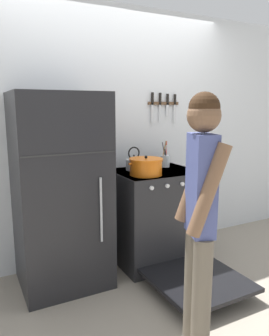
{
  "coord_description": "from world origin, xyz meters",
  "views": [
    {
      "loc": [
        -1.35,
        -3.07,
        1.56
      ],
      "look_at": [
        -0.01,
        -0.48,
        1.02
      ],
      "focal_mm": 35.0,
      "sensor_mm": 36.0,
      "label": 1
    }
  ],
  "objects_px": {
    "stove_range": "(157,217)",
    "tea_kettle": "(134,163)",
    "utensil_jar": "(165,160)",
    "refrigerator": "(61,191)",
    "dutch_oven_pot": "(146,167)",
    "person": "(200,213)"
  },
  "relations": [
    {
      "from": "stove_range",
      "to": "utensil_jar",
      "type": "height_order",
      "value": "utensil_jar"
    },
    {
      "from": "refrigerator",
      "to": "person",
      "type": "bearing_deg",
      "value": -67.6
    },
    {
      "from": "stove_range",
      "to": "person",
      "type": "bearing_deg",
      "value": -109.91
    },
    {
      "from": "dutch_oven_pot",
      "to": "person",
      "type": "bearing_deg",
      "value": -102.89
    },
    {
      "from": "stove_range",
      "to": "dutch_oven_pot",
      "type": "relative_size",
      "value": 4.04
    },
    {
      "from": "dutch_oven_pot",
      "to": "tea_kettle",
      "type": "height_order",
      "value": "tea_kettle"
    },
    {
      "from": "refrigerator",
      "to": "tea_kettle",
      "type": "distance_m",
      "value": 0.81
    },
    {
      "from": "tea_kettle",
      "to": "dutch_oven_pot",
      "type": "bearing_deg",
      "value": -93.01
    },
    {
      "from": "stove_range",
      "to": "person",
      "type": "xyz_separation_m",
      "value": [
        -0.44,
        -1.21,
        0.47
      ]
    },
    {
      "from": "refrigerator",
      "to": "stove_range",
      "type": "relative_size",
      "value": 1.18
    },
    {
      "from": "stove_range",
      "to": "utensil_jar",
      "type": "relative_size",
      "value": 5.11
    },
    {
      "from": "refrigerator",
      "to": "utensil_jar",
      "type": "xyz_separation_m",
      "value": [
        1.16,
        0.14,
        0.17
      ]
    },
    {
      "from": "refrigerator",
      "to": "dutch_oven_pot",
      "type": "distance_m",
      "value": 0.8
    },
    {
      "from": "refrigerator",
      "to": "dutch_oven_pot",
      "type": "relative_size",
      "value": 4.76
    },
    {
      "from": "utensil_jar",
      "to": "refrigerator",
      "type": "bearing_deg",
      "value": -172.94
    },
    {
      "from": "dutch_oven_pot",
      "to": "person",
      "type": "distance_m",
      "value": 1.15
    },
    {
      "from": "utensil_jar",
      "to": "person",
      "type": "height_order",
      "value": "person"
    },
    {
      "from": "tea_kettle",
      "to": "utensil_jar",
      "type": "distance_m",
      "value": 0.37
    },
    {
      "from": "stove_range",
      "to": "tea_kettle",
      "type": "bearing_deg",
      "value": 134.39
    },
    {
      "from": "refrigerator",
      "to": "utensil_jar",
      "type": "relative_size",
      "value": 6.03
    },
    {
      "from": "stove_range",
      "to": "tea_kettle",
      "type": "distance_m",
      "value": 0.6
    },
    {
      "from": "dutch_oven_pot",
      "to": "stove_range",
      "type": "bearing_deg",
      "value": 27.26
    }
  ]
}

